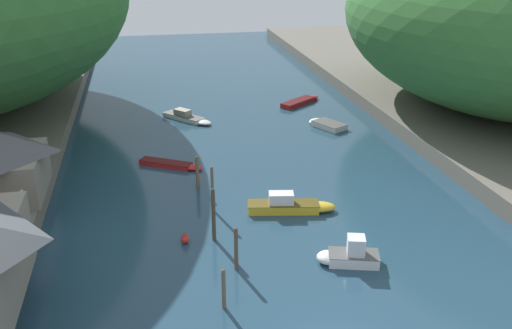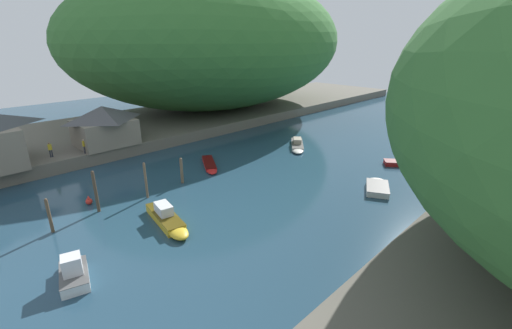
{
  "view_description": "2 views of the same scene",
  "coord_description": "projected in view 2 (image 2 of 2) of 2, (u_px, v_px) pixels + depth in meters",
  "views": [
    {
      "loc": [
        -8.32,
        -20.86,
        19.01
      ],
      "look_at": [
        0.01,
        20.7,
        1.65
      ],
      "focal_mm": 40.0,
      "sensor_mm": 36.0,
      "label": 1
    },
    {
      "loc": [
        23.42,
        3.46,
        13.94
      ],
      "look_at": [
        1.51,
        25.22,
        2.48
      ],
      "focal_mm": 24.0,
      "sensor_mm": 36.0,
      "label": 2
    }
  ],
  "objects": [
    {
      "name": "boat_mid_channel",
      "position": [
        168.0,
        220.0,
        27.03
      ],
      "size": [
        6.59,
        2.57,
        1.46
      ],
      "rotation": [
        0.0,
        0.0,
        4.53
      ],
      "color": "gold",
      "rests_on": "water_surface"
    },
    {
      "name": "mooring_post_middle",
      "position": [
        96.0,
        191.0,
        28.6
      ],
      "size": [
        0.26,
        0.26,
        3.74
      ],
      "color": "#4C3D2D",
      "rests_on": "water_surface"
    },
    {
      "name": "person_by_boathouse",
      "position": [
        84.0,
        145.0,
        38.97
      ],
      "size": [
        0.28,
        0.41,
        1.69
      ],
      "rotation": [
        0.0,
        0.0,
        1.74
      ],
      "color": "#282D3D",
      "rests_on": "left_bank"
    },
    {
      "name": "mooring_post_farthest",
      "position": [
        182.0,
        170.0,
        34.55
      ],
      "size": [
        0.29,
        0.29,
        2.72
      ],
      "color": "brown",
      "rests_on": "water_surface"
    },
    {
      "name": "mooring_post_second",
      "position": [
        49.0,
        215.0,
        25.67
      ],
      "size": [
        0.24,
        0.24,
        2.83
      ],
      "color": "brown",
      "rests_on": "water_surface"
    },
    {
      "name": "boat_red_skiff",
      "position": [
        210.0,
        165.0,
        39.24
      ],
      "size": [
        5.64,
        3.96,
        0.41
      ],
      "rotation": [
        0.0,
        0.0,
        4.18
      ],
      "color": "red",
      "rests_on": "water_surface"
    },
    {
      "name": "hillside_left",
      "position": [
        215.0,
        42.0,
        61.51
      ],
      "size": [
        38.19,
        53.47,
        23.55
      ],
      "color": "#387033",
      "rests_on": "left_bank"
    },
    {
      "name": "boat_cabin_cruiser",
      "position": [
        297.0,
        145.0,
        46.14
      ],
      "size": [
        5.33,
        5.84,
        1.09
      ],
      "rotation": [
        0.0,
        0.0,
        3.86
      ],
      "color": "silver",
      "rests_on": "water_surface"
    },
    {
      "name": "boat_moored_right",
      "position": [
        414.0,
        164.0,
        39.56
      ],
      "size": [
        5.87,
        5.02,
        0.53
      ],
      "rotation": [
        0.0,
        0.0,
        5.37
      ],
      "color": "red",
      "rests_on": "water_surface"
    },
    {
      "name": "channel_buoy_near",
      "position": [
        89.0,
        201.0,
        30.37
      ],
      "size": [
        0.57,
        0.57,
        0.86
      ],
      "color": "red",
      "rests_on": "water_surface"
    },
    {
      "name": "left_bank",
      "position": [
        153.0,
        124.0,
        55.72
      ],
      "size": [
        22.0,
        120.0,
        1.48
      ],
      "color": "#666056",
      "rests_on": "ground"
    },
    {
      "name": "boat_yellow_tender",
      "position": [
        377.0,
        186.0,
        33.52
      ],
      "size": [
        3.8,
        4.73,
        0.58
      ],
      "rotation": [
        0.0,
        0.0,
        0.5
      ],
      "color": "silver",
      "rests_on": "water_surface"
    },
    {
      "name": "water_surface",
      "position": [
        277.0,
        172.0,
        37.97
      ],
      "size": [
        130.0,
        130.0,
        0.0
      ],
      "primitive_type": "plane",
      "color": "#234256",
      "rests_on": "ground"
    },
    {
      "name": "boat_navy_launch",
      "position": [
        74.0,
        271.0,
        20.95
      ],
      "size": [
        4.09,
        2.5,
        1.84
      ],
      "rotation": [
        0.0,
        0.0,
        1.29
      ],
      "color": "white",
      "rests_on": "water_surface"
    },
    {
      "name": "mooring_post_fourth",
      "position": [
        146.0,
        180.0,
        31.17
      ],
      "size": [
        0.22,
        0.22,
        3.48
      ],
      "color": "brown",
      "rests_on": "water_surface"
    },
    {
      "name": "person_on_quay",
      "position": [
        50.0,
        149.0,
        37.71
      ],
      "size": [
        0.32,
        0.43,
        1.69
      ],
      "rotation": [
        0.0,
        0.0,
        1.28
      ],
      "color": "#282D3D",
      "rests_on": "left_bank"
    },
    {
      "name": "boathouse_shed",
      "position": [
        104.0,
        125.0,
        41.83
      ],
      "size": [
        6.15,
        6.97,
        4.77
      ],
      "color": "gray",
      "rests_on": "left_bank"
    }
  ]
}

